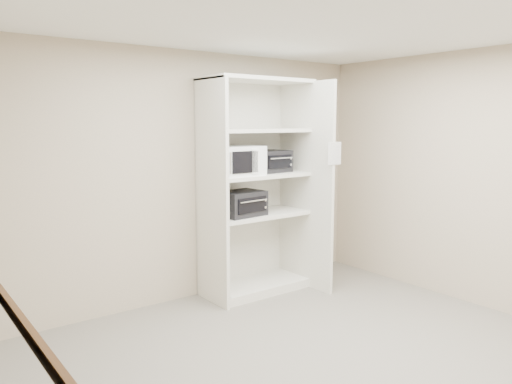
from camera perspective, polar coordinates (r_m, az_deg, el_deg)
floor at (r=4.35m, az=7.38°, el=-18.60°), size 4.50×4.00×0.01m
ceiling at (r=3.97m, az=8.12°, el=18.92°), size 4.50×4.00×0.01m
wall_back at (r=5.53m, az=-7.01°, el=1.78°), size 4.50×0.02×2.70m
wall_left at (r=2.87m, az=-26.31°, el=-4.80°), size 0.02×4.00×2.70m
wall_right at (r=5.74m, az=23.92°, el=1.38°), size 0.02×4.00×2.70m
shelving_unit at (r=5.68m, az=0.37°, el=-0.23°), size 1.24×0.92×2.42m
microwave at (r=5.39m, az=-2.27°, el=3.59°), size 0.54×0.41×0.32m
toaster_oven_upper at (r=5.76m, az=1.59°, el=3.53°), size 0.46×0.36×0.25m
toaster_oven_lower at (r=5.49m, az=-1.75°, el=-1.31°), size 0.52×0.42×0.27m
paper_sign at (r=5.53m, az=8.97°, el=4.38°), size 0.19×0.01×0.24m
chair_rail at (r=3.00m, az=-25.34°, el=-13.19°), size 0.04×3.98×0.08m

